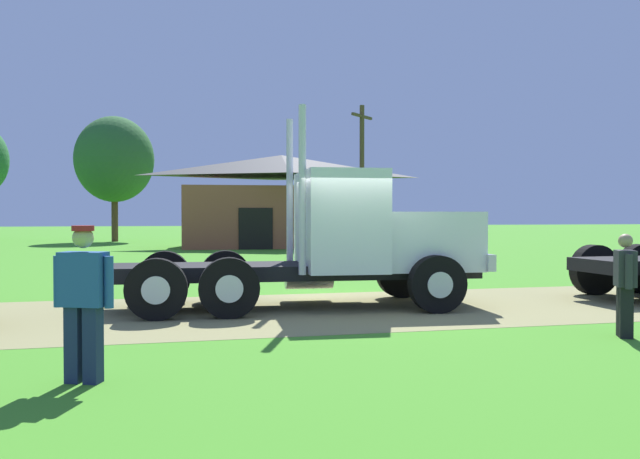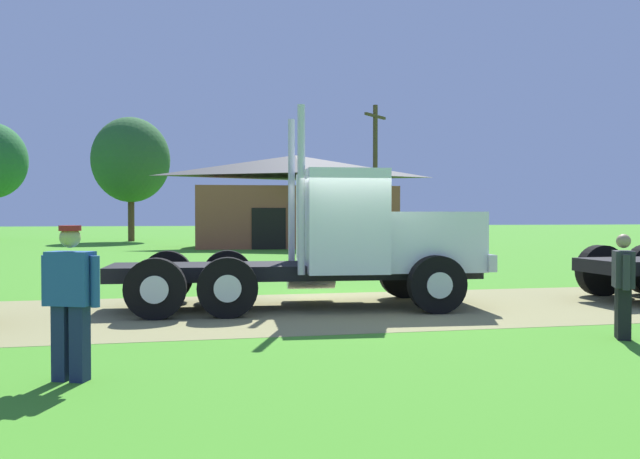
{
  "view_description": "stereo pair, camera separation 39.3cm",
  "coord_description": "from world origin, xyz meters",
  "px_view_note": "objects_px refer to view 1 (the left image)",
  "views": [
    {
      "loc": [
        -3.76,
        -12.34,
        1.83
      ],
      "look_at": [
        -0.74,
        0.13,
        1.55
      ],
      "focal_mm": 37.37,
      "sensor_mm": 36.0,
      "label": 1
    },
    {
      "loc": [
        -3.37,
        -12.43,
        1.83
      ],
      "look_at": [
        -0.74,
        0.13,
        1.55
      ],
      "focal_mm": 37.37,
      "sensor_mm": 36.0,
      "label": 2
    }
  ],
  "objects_px": {
    "utility_pole_far": "(362,172)",
    "visitor_standing_near": "(625,282)",
    "truck_foreground_white": "(346,243)",
    "visitor_walking_mid": "(83,296)",
    "shed_building": "(282,203)"
  },
  "relations": [
    {
      "from": "utility_pole_far",
      "to": "visitor_standing_near",
      "type": "bearing_deg",
      "value": -98.78
    },
    {
      "from": "truck_foreground_white",
      "to": "visitor_standing_near",
      "type": "xyz_separation_m",
      "value": [
        3.13,
        -4.24,
        -0.44
      ]
    },
    {
      "from": "visitor_standing_near",
      "to": "visitor_walking_mid",
      "type": "relative_size",
      "value": 0.9
    },
    {
      "from": "visitor_standing_near",
      "to": "shed_building",
      "type": "xyz_separation_m",
      "value": [
        0.03,
        28.79,
        1.71
      ]
    },
    {
      "from": "truck_foreground_white",
      "to": "visitor_standing_near",
      "type": "distance_m",
      "value": 5.29
    },
    {
      "from": "truck_foreground_white",
      "to": "visitor_walking_mid",
      "type": "relative_size",
      "value": 4.32
    },
    {
      "from": "truck_foreground_white",
      "to": "utility_pole_far",
      "type": "bearing_deg",
      "value": 72.02
    },
    {
      "from": "visitor_standing_near",
      "to": "utility_pole_far",
      "type": "bearing_deg",
      "value": 81.22
    },
    {
      "from": "truck_foreground_white",
      "to": "visitor_walking_mid",
      "type": "distance_m",
      "value": 6.82
    },
    {
      "from": "truck_foreground_white",
      "to": "visitor_walking_mid",
      "type": "xyz_separation_m",
      "value": [
        -4.43,
        -5.18,
        -0.32
      ]
    },
    {
      "from": "truck_foreground_white",
      "to": "visitor_standing_near",
      "type": "relative_size",
      "value": 4.79
    },
    {
      "from": "visitor_walking_mid",
      "to": "utility_pole_far",
      "type": "distance_m",
      "value": 29.97
    },
    {
      "from": "visitor_standing_near",
      "to": "visitor_walking_mid",
      "type": "distance_m",
      "value": 7.61
    },
    {
      "from": "truck_foreground_white",
      "to": "utility_pole_far",
      "type": "xyz_separation_m",
      "value": [
        7.22,
        22.25,
        2.91
      ]
    },
    {
      "from": "truck_foreground_white",
      "to": "visitor_walking_mid",
      "type": "height_order",
      "value": "truck_foreground_white"
    }
  ]
}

